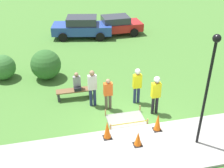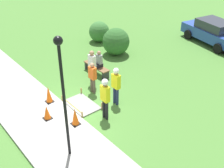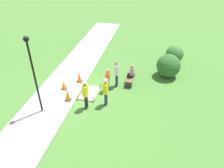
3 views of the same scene
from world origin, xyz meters
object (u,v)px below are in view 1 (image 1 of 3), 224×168
(lamppost_near, at_px, (209,78))
(parked_car_red, at_px, (115,25))
(traffic_cone_near_patch, at_px, (107,130))
(bystander_in_orange_shirt, at_px, (108,93))
(person_seated_on_bench, at_px, (77,83))
(parked_car_blue, at_px, (82,27))
(worker_assistant, at_px, (156,92))
(park_bench, at_px, (75,92))
(bystander_in_gray_shirt, at_px, (92,86))
(traffic_cone_far_patch, at_px, (138,139))
(worker_supervisor, at_px, (137,83))
(traffic_cone_sidewalk_edge, at_px, (158,122))

(lamppost_near, relative_size, parked_car_red, 1.08)
(traffic_cone_near_patch, distance_m, bystander_in_orange_shirt, 2.20)
(person_seated_on_bench, height_order, parked_car_blue, parked_car_blue)
(worker_assistant, bearing_deg, parked_car_blue, 99.89)
(park_bench, distance_m, bystander_in_gray_shirt, 1.35)
(person_seated_on_bench, bearing_deg, traffic_cone_far_patch, -65.90)
(park_bench, xyz_separation_m, worker_supervisor, (2.86, -1.05, 0.75))
(traffic_cone_sidewalk_edge, bearing_deg, traffic_cone_far_patch, -146.45)
(bystander_in_orange_shirt, height_order, parked_car_blue, bystander_in_orange_shirt)
(worker_supervisor, bearing_deg, bystander_in_gray_shirt, 173.93)
(traffic_cone_near_patch, bearing_deg, worker_supervisor, 50.46)
(traffic_cone_far_patch, distance_m, bystander_in_orange_shirt, 2.88)
(person_seated_on_bench, relative_size, parked_car_blue, 0.19)
(park_bench, height_order, bystander_in_orange_shirt, bystander_in_orange_shirt)
(lamppost_near, bearing_deg, person_seated_on_bench, 132.83)
(traffic_cone_sidewalk_edge, bearing_deg, lamppost_near, -40.54)
(park_bench, height_order, worker_assistant, worker_assistant)
(traffic_cone_sidewalk_edge, relative_size, bystander_in_orange_shirt, 0.48)
(traffic_cone_sidewalk_edge, relative_size, bystander_in_gray_shirt, 0.41)
(traffic_cone_near_patch, height_order, lamppost_near, lamppost_near)
(parked_car_red, relative_size, parked_car_blue, 0.87)
(worker_assistant, height_order, bystander_in_orange_shirt, worker_assistant)
(worker_assistant, height_order, parked_car_red, worker_assistant)
(traffic_cone_near_patch, xyz_separation_m, worker_supervisor, (1.93, 2.34, 0.61))
(person_seated_on_bench, xyz_separation_m, bystander_in_orange_shirt, (1.26, -1.33, 0.06))
(traffic_cone_sidewalk_edge, height_order, worker_supervisor, worker_supervisor)
(traffic_cone_far_patch, bearing_deg, person_seated_on_bench, 114.10)
(traffic_cone_far_patch, bearing_deg, worker_supervisor, 73.88)
(traffic_cone_far_patch, bearing_deg, traffic_cone_near_patch, 147.59)
(park_bench, height_order, worker_supervisor, worker_supervisor)
(traffic_cone_sidewalk_edge, xyz_separation_m, bystander_in_orange_shirt, (-1.63, 2.08, 0.41))
(bystander_in_gray_shirt, distance_m, lamppost_near, 5.37)
(parked_car_red, bearing_deg, parked_car_blue, 179.60)
(traffic_cone_far_patch, relative_size, person_seated_on_bench, 0.70)
(park_bench, bearing_deg, parked_car_red, 64.48)
(bystander_in_orange_shirt, relative_size, bystander_in_gray_shirt, 0.85)
(traffic_cone_near_patch, xyz_separation_m, parked_car_blue, (0.60, 12.00, 0.31))
(park_bench, distance_m, bystander_in_orange_shirt, 1.99)
(bystander_in_gray_shirt, relative_size, lamppost_near, 0.42)
(parked_car_blue, bearing_deg, worker_assistant, -68.80)
(person_seated_on_bench, bearing_deg, traffic_cone_sidewalk_edge, -49.60)
(parked_car_blue, bearing_deg, lamppost_near, -66.72)
(traffic_cone_sidewalk_edge, xyz_separation_m, bystander_in_gray_shirt, (-2.27, 2.53, 0.59))
(worker_supervisor, xyz_separation_m, parked_car_blue, (-1.33, 9.66, -0.30))
(worker_supervisor, xyz_separation_m, bystander_in_gray_shirt, (-2.08, 0.22, -0.03))
(worker_assistant, height_order, parked_car_blue, worker_assistant)
(worker_supervisor, height_order, bystander_in_orange_shirt, worker_supervisor)
(traffic_cone_near_patch, xyz_separation_m, parked_car_red, (3.21, 12.06, 0.25))
(person_seated_on_bench, bearing_deg, parked_car_red, 65.20)
(person_seated_on_bench, distance_m, parked_car_blue, 8.67)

